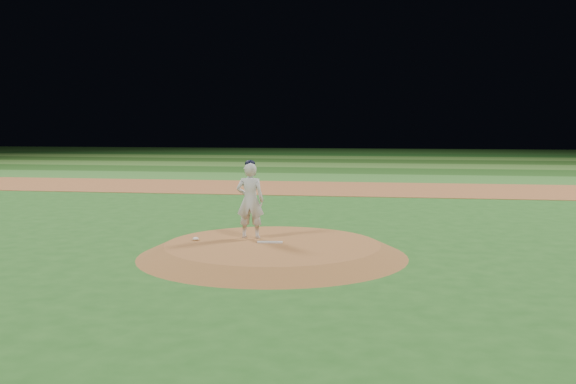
% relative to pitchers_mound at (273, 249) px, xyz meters
% --- Properties ---
extents(ground, '(120.00, 120.00, 0.00)m').
position_rel_pitchers_mound_xyz_m(ground, '(0.00, 0.00, -0.12)').
color(ground, '#245B1D').
rests_on(ground, ground).
extents(infield_dirt_band, '(70.00, 6.00, 0.02)m').
position_rel_pitchers_mound_xyz_m(infield_dirt_band, '(0.00, 14.00, -0.12)').
color(infield_dirt_band, '#96572E').
rests_on(infield_dirt_band, ground).
extents(outfield_stripe_0, '(70.00, 5.00, 0.02)m').
position_rel_pitchers_mound_xyz_m(outfield_stripe_0, '(0.00, 19.50, -0.12)').
color(outfield_stripe_0, '#336C27').
rests_on(outfield_stripe_0, ground).
extents(outfield_stripe_1, '(70.00, 5.00, 0.02)m').
position_rel_pitchers_mound_xyz_m(outfield_stripe_1, '(0.00, 24.50, -0.12)').
color(outfield_stripe_1, '#1E4817').
rests_on(outfield_stripe_1, ground).
extents(outfield_stripe_2, '(70.00, 5.00, 0.02)m').
position_rel_pitchers_mound_xyz_m(outfield_stripe_2, '(0.00, 29.50, -0.12)').
color(outfield_stripe_2, '#3E6E28').
rests_on(outfield_stripe_2, ground).
extents(outfield_stripe_3, '(70.00, 5.00, 0.02)m').
position_rel_pitchers_mound_xyz_m(outfield_stripe_3, '(0.00, 34.50, -0.12)').
color(outfield_stripe_3, '#204716').
rests_on(outfield_stripe_3, ground).
extents(outfield_stripe_4, '(70.00, 5.00, 0.02)m').
position_rel_pitchers_mound_xyz_m(outfield_stripe_4, '(0.00, 39.50, -0.12)').
color(outfield_stripe_4, '#42752A').
rests_on(outfield_stripe_4, ground).
extents(outfield_stripe_5, '(70.00, 5.00, 0.02)m').
position_rel_pitchers_mound_xyz_m(outfield_stripe_5, '(0.00, 44.50, -0.12)').
color(outfield_stripe_5, '#1B4F19').
rests_on(outfield_stripe_5, ground).
extents(pitchers_mound, '(5.50, 5.50, 0.25)m').
position_rel_pitchers_mound_xyz_m(pitchers_mound, '(0.00, 0.00, 0.00)').
color(pitchers_mound, '#965C2E').
rests_on(pitchers_mound, ground).
extents(pitching_rubber, '(0.53, 0.18, 0.03)m').
position_rel_pitchers_mound_xyz_m(pitching_rubber, '(-0.07, 0.05, 0.14)').
color(pitching_rubber, silver).
rests_on(pitching_rubber, pitchers_mound).
extents(rosin_bag, '(0.13, 0.13, 0.07)m').
position_rel_pitchers_mound_xyz_m(rosin_bag, '(-1.65, 0.06, 0.16)').
color(rosin_bag, white).
rests_on(rosin_bag, pitchers_mound).
extents(pitcher_on_mound, '(0.60, 0.41, 1.67)m').
position_rel_pitchers_mound_xyz_m(pitcher_on_mound, '(-0.58, 0.54, 0.95)').
color(pitcher_on_mound, silver).
rests_on(pitcher_on_mound, pitchers_mound).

